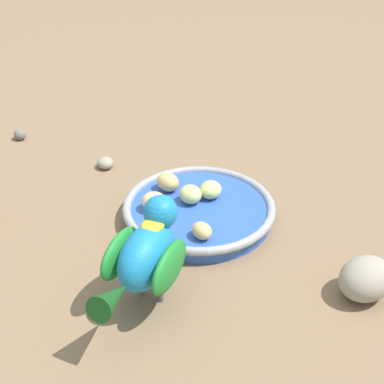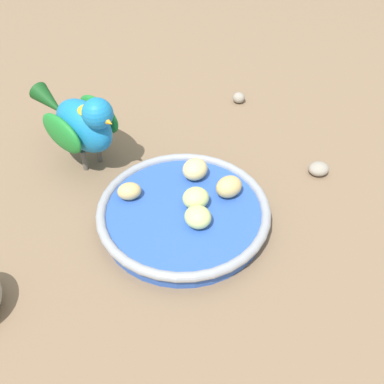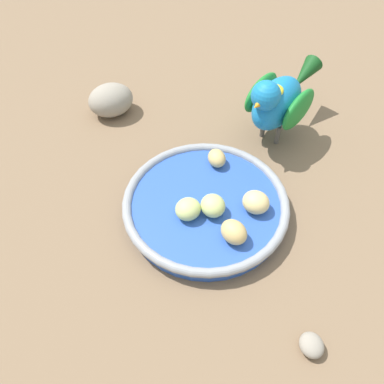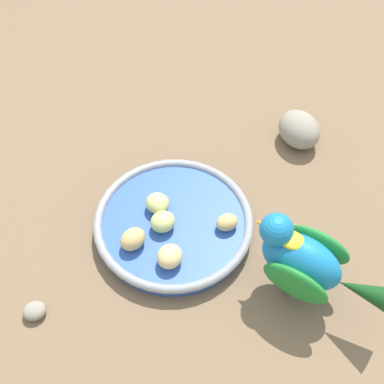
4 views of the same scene
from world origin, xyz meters
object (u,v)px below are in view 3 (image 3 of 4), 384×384
Objects in this scene: apple_piece_3 at (188,209)px; parrot at (278,100)px; apple_piece_2 at (216,206)px; apple_piece_4 at (256,202)px; pebble_0 at (312,345)px; apple_piece_0 at (217,158)px; rock_large at (111,100)px; feeding_bowl at (206,206)px; apple_piece_1 at (234,232)px.

apple_piece_3 is 0.22× the size of parrot.
apple_piece_2 is 0.95× the size of apple_piece_4.
pebble_0 is (-0.34, 0.00, -0.06)m from parrot.
apple_piece_0 is at bearing 28.99° from apple_piece_4.
parrot reaches higher than rock_large.
pebble_0 is (-0.26, -0.09, -0.02)m from apple_piece_0.
pebble_0 is (-0.19, -0.11, -0.01)m from feeding_bowl.
apple_piece_2 reaches higher than pebble_0.
apple_piece_4 is 1.20× the size of pebble_0.
parrot is (0.15, -0.11, 0.06)m from feeding_bowl.
apple_piece_3 is (-0.02, 0.02, 0.02)m from feeding_bowl.
apple_piece_0 is 0.22m from rock_large.
apple_piece_1 is at bearing 18.35° from parrot.
apple_piece_1 reaches higher than apple_piece_3.
apple_piece_2 is at bearing -141.31° from feeding_bowl.
apple_piece_2 is at bearing -82.84° from apple_piece_3.
apple_piece_1 is 1.01× the size of apple_piece_4.
parrot is at bearing -30.93° from apple_piece_2.
apple_piece_4 is 0.49× the size of rock_large.
rock_large reaches higher than apple_piece_4.
apple_piece_0 is 0.28m from pebble_0.
apple_piece_1 is 0.50× the size of rock_large.
apple_piece_0 is at bearing 18.94° from pebble_0.
apple_piece_2 is at bearing -145.17° from rock_large.
parrot is (0.16, -0.05, 0.04)m from apple_piece_4.
apple_piece_2 is (-0.02, -0.01, 0.02)m from feeding_bowl.
apple_piece_2 is 1.00× the size of apple_piece_3.
feeding_bowl is at bearing -50.67° from apple_piece_3.
feeding_bowl is 0.20m from parrot.
pebble_0 is at bearing -147.65° from rock_large.
apple_piece_1 is (-0.06, -0.03, 0.02)m from feeding_bowl.
apple_piece_0 is 0.91× the size of apple_piece_2.
parrot reaches higher than apple_piece_0.
pebble_0 is (-0.17, -0.13, -0.03)m from apple_piece_3.
apple_piece_4 reaches higher than apple_piece_0.
feeding_bowl is at bearing 38.69° from apple_piece_2.
feeding_bowl is 0.04m from apple_piece_3.
apple_piece_0 is 0.20× the size of parrot.
apple_piece_3 is 0.22m from parrot.
apple_piece_4 is at bearing 13.74° from pebble_0.
feeding_bowl is 0.07m from apple_piece_4.
apple_piece_1 reaches higher than pebble_0.
apple_piece_0 reaches higher than pebble_0.
apple_piece_2 is at bearing 8.35° from parrot.
apple_piece_2 is 0.28m from rock_large.
feeding_bowl is at bearing 80.39° from apple_piece_4.
apple_piece_2 is 0.47× the size of rock_large.
apple_piece_1 is at bearing -150.74° from feeding_bowl.
rock_large is at bearing 32.35° from pebble_0.
apple_piece_2 is (0.04, 0.02, -0.00)m from apple_piece_1.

